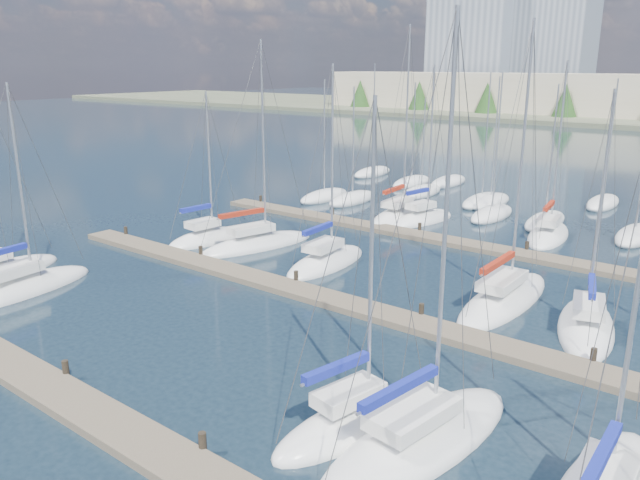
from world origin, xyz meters
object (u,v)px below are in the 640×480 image
Objects in this scene: sailboat_k at (504,299)px; sailboat_d at (355,421)px; sailboat_i at (257,244)px; sailboat_j at (326,262)px; sailboat_l at (586,327)px; sailboat_n at (399,215)px; sailboat_e at (420,440)px; sailboat_p at (548,235)px; sailboat_o at (423,219)px; sailboat_b at (22,289)px; sailboat_h at (207,239)px.

sailboat_k is 14.30m from sailboat_d.
sailboat_i reaches higher than sailboat_j.
sailboat_j is (-15.65, 0.32, 0.01)m from sailboat_l.
sailboat_e is at bearing -63.02° from sailboat_n.
sailboat_d is at bearing -23.88° from sailboat_i.
sailboat_p is 28.68m from sailboat_d.
sailboat_p is at bearing 58.53° from sailboat_i.
sailboat_k is at bearing 103.64° from sailboat_d.
sailboat_n is at bearing 130.61° from sailboat_e.
sailboat_b is (-9.42, -27.72, -0.02)m from sailboat_o.
sailboat_d is 21.98m from sailboat_b.
sailboat_p reaches higher than sailboat_j.
sailboat_o is 0.99× the size of sailboat_j.
sailboat_i is (-21.77, 0.48, 0.01)m from sailboat_l.
sailboat_e reaches higher than sailboat_l.
sailboat_n is 1.32× the size of sailboat_d.
sailboat_l is at bearing -42.11° from sailboat_n.
sailboat_o is (-9.49, -1.33, 0.01)m from sailboat_p.
sailboat_d is (-3.88, -13.30, 0.01)m from sailboat_l.
sailboat_l is 0.90× the size of sailboat_p.
sailboat_o reaches higher than sailboat_h.
sailboat_k reaches higher than sailboat_b.
sailboat_l is at bearing -30.47° from sailboat_o.
sailboat_n reaches higher than sailboat_d.
sailboat_n is at bearing 178.17° from sailboat_p.
sailboat_h is 0.87× the size of sailboat_o.
sailboat_h is 0.74× the size of sailboat_k.
sailboat_p is 1.09× the size of sailboat_b.
sailboat_i is at bearing 174.14° from sailboat_j.
sailboat_k is at bearing 27.41° from sailboat_b.
sailboat_p is 9.58m from sailboat_o.
sailboat_n is 30.82m from sailboat_d.
sailboat_p is at bearing 99.27° from sailboat_k.
sailboat_j is at bearing 46.96° from sailboat_b.
sailboat_j reaches higher than sailboat_d.
sailboat_e is at bearing -112.72° from sailboat_l.
sailboat_e is at bearing -47.58° from sailboat_j.
sailboat_n is (-18.55, 13.80, 0.02)m from sailboat_l.
sailboat_j is at bearing 144.97° from sailboat_e.
sailboat_i is 1.20× the size of sailboat_d.
sailboat_h is at bearing 161.13° from sailboat_e.
sailboat_b is at bearing -146.14° from sailboat_k.
sailboat_e is (5.36, -28.12, -0.01)m from sailboat_p.
sailboat_o is 17.63m from sailboat_k.
sailboat_h is (-25.51, -0.68, 0.00)m from sailboat_l.
sailboat_k is at bearing 151.61° from sailboat_l.
sailboat_n reaches higher than sailboat_k.
sailboat_o is at bearing 88.91° from sailboat_j.
sailboat_p is at bearing 107.60° from sailboat_d.
sailboat_k reaches higher than sailboat_l.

